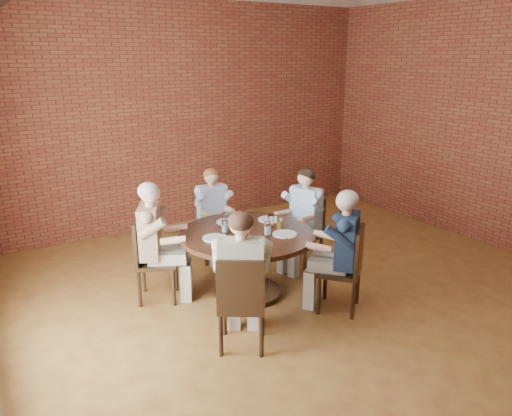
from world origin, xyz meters
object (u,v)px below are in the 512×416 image
dining_table (248,251)px  chair_d (241,300)px  diner_e (341,252)px  chair_e (348,266)px  chair_a (306,229)px  diner_b (213,216)px  diner_a (303,220)px  chair_c (149,256)px  smartphone (284,236)px  chair_b (211,223)px  diner_d (242,280)px  diner_c (156,242)px

dining_table → chair_d: (-0.62, -0.93, -0.02)m
diner_e → chair_e: bearing=90.0°
chair_a → diner_b: diner_b is taller
diner_a → diner_e: (-0.32, -1.07, 0.02)m
diner_e → chair_c: bearing=-78.0°
diner_b → chair_e: 2.04m
chair_a → smartphone: size_ratio=5.78×
chair_d → chair_b: bearing=-76.4°
diner_a → chair_b: 1.23m
chair_b → smartphone: (0.11, -1.51, 0.28)m
chair_c → diner_e: (1.61, -1.27, 0.15)m
chair_a → chair_d: size_ratio=0.97×
chair_b → diner_d: diner_d is taller
diner_c → diner_e: (1.54, -1.23, -0.01)m
diner_d → smartphone: (0.84, 0.54, 0.09)m
chair_a → smartphone: chair_a is taller
chair_c → chair_e: 2.13m
chair_b → diner_c: diner_c is taller
chair_a → chair_d: (-1.67, -1.24, 0.01)m
smartphone → diner_b: bearing=87.7°
chair_d → diner_e: 1.29m
diner_a → smartphone: bearing=-65.9°
dining_table → chair_b: 1.20m
diner_a → diner_c: bearing=-111.3°
diner_e → chair_d: bearing=-33.4°
dining_table → diner_c: (-0.88, 0.45, 0.13)m
diner_b → diner_d: diner_d is taller
chair_d → diner_d: 0.18m
diner_d → diner_e: diner_d is taller
chair_c → diner_c: 0.18m
chair_c → chair_e: chair_c is taller
diner_a → chair_e: bearing=-29.8°
diner_a → chair_c: (-1.94, 0.20, -0.13)m
diner_d → chair_a: bearing=-110.6°
diner_a → smartphone: diner_a is taller
diner_c → diner_e: bearing=-101.9°
chair_d → smartphone: size_ratio=5.94×
chair_d → diner_d: (0.05, 0.07, 0.15)m
diner_a → diner_b: bearing=-151.3°
diner_c → chair_a: bearing=-67.3°
diner_e → chair_a: bearing=-149.7°
chair_a → chair_e: chair_e is taller
dining_table → chair_d: 1.11m
chair_b → diner_e: diner_e is taller
chair_a → diner_a: (-0.07, -0.02, 0.14)m
diner_c → chair_e: 2.06m
diner_a → dining_table: bearing=-90.0°
chair_b → diner_e: (0.50, -1.97, 0.17)m
chair_e → chair_b: bearing=-114.6°
diner_a → chair_e: diner_a is taller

